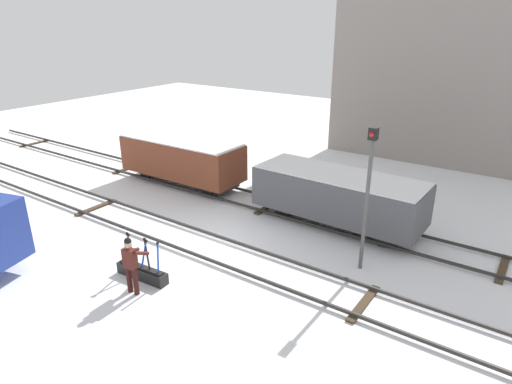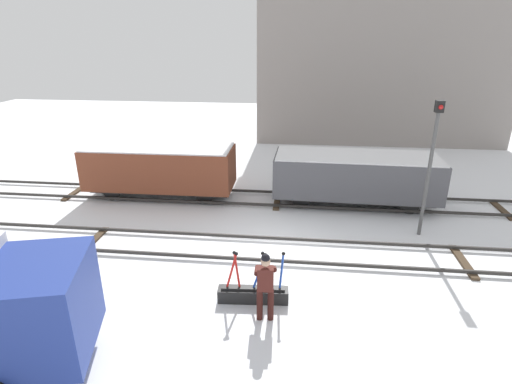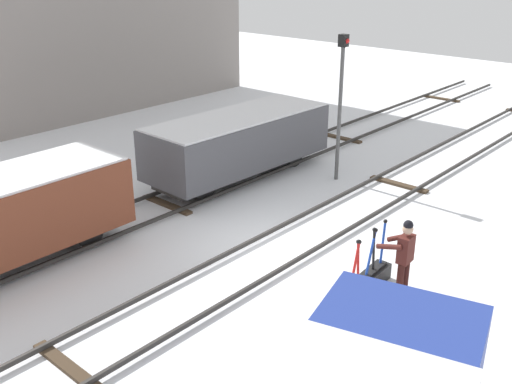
{
  "view_description": "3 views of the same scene",
  "coord_description": "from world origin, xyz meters",
  "px_view_note": "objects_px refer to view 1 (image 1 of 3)",
  "views": [
    {
      "loc": [
        9.2,
        -10.11,
        7.42
      ],
      "look_at": [
        0.48,
        2.56,
        1.33
      ],
      "focal_mm": 30.93,
      "sensor_mm": 36.0,
      "label": 1
    },
    {
      "loc": [
        0.81,
        -11.15,
        6.37
      ],
      "look_at": [
        -0.7,
        2.51,
        1.04
      ],
      "focal_mm": 28.22,
      "sensor_mm": 36.0,
      "label": 2
    },
    {
      "loc": [
        -10.03,
        -8.13,
        6.86
      ],
      "look_at": [
        0.97,
        1.63,
        0.83
      ],
      "focal_mm": 41.67,
      "sensor_mm": 36.0,
      "label": 3
    }
  ],
  "objects_px": {
    "freight_car_back_track": "(182,158)",
    "freight_car_near_switch": "(338,196)",
    "switch_lever_frame": "(142,271)",
    "signal_post": "(368,188)",
    "rail_worker": "(131,262)"
  },
  "relations": [
    {
      "from": "freight_car_back_track",
      "to": "freight_car_near_switch",
      "type": "relative_size",
      "value": 0.95
    },
    {
      "from": "freight_car_back_track",
      "to": "freight_car_near_switch",
      "type": "bearing_deg",
      "value": -0.56
    },
    {
      "from": "rail_worker",
      "to": "freight_car_back_track",
      "type": "xyz_separation_m",
      "value": [
        -5.04,
        7.41,
        0.27
      ]
    },
    {
      "from": "signal_post",
      "to": "freight_car_back_track",
      "type": "relative_size",
      "value": 0.75
    },
    {
      "from": "signal_post",
      "to": "freight_car_near_switch",
      "type": "xyz_separation_m",
      "value": [
        -1.97,
        2.43,
        -1.51
      ]
    },
    {
      "from": "signal_post",
      "to": "freight_car_near_switch",
      "type": "height_order",
      "value": "signal_post"
    },
    {
      "from": "switch_lever_frame",
      "to": "rail_worker",
      "type": "xyz_separation_m",
      "value": [
        0.36,
        -0.64,
        0.75
      ]
    },
    {
      "from": "signal_post",
      "to": "freight_car_back_track",
      "type": "xyz_separation_m",
      "value": [
        -9.92,
        2.43,
        -1.46
      ]
    },
    {
      "from": "switch_lever_frame",
      "to": "freight_car_back_track",
      "type": "relative_size",
      "value": 0.3
    },
    {
      "from": "rail_worker",
      "to": "signal_post",
      "type": "bearing_deg",
      "value": 41.75
    },
    {
      "from": "rail_worker",
      "to": "freight_car_near_switch",
      "type": "bearing_deg",
      "value": 64.7
    },
    {
      "from": "switch_lever_frame",
      "to": "signal_post",
      "type": "relative_size",
      "value": 0.4
    },
    {
      "from": "switch_lever_frame",
      "to": "signal_post",
      "type": "height_order",
      "value": "signal_post"
    },
    {
      "from": "rail_worker",
      "to": "freight_car_near_switch",
      "type": "height_order",
      "value": "freight_car_near_switch"
    },
    {
      "from": "signal_post",
      "to": "freight_car_back_track",
      "type": "distance_m",
      "value": 10.32
    }
  ]
}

